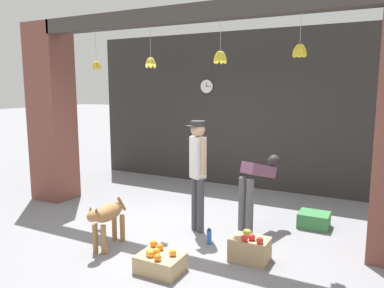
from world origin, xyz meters
TOP-DOWN VIEW (x-y plane):
  - ground_plane at (0.00, 0.00)m, footprint 60.00×60.00m
  - shop_back_wall at (0.00, 2.80)m, footprint 7.17×0.12m
  - shop_pillar_left at (-2.94, 0.30)m, footprint 0.70×0.60m
  - storefront_awning at (0.02, 0.12)m, footprint 5.27×0.26m
  - dog at (-0.52, -1.05)m, footprint 0.26×0.82m
  - shopkeeper at (0.29, 0.04)m, footprint 0.31×0.31m
  - worker_stooping at (1.05, 0.47)m, footprint 0.45×0.82m
  - fruit_crate_oranges at (0.46, -1.29)m, footprint 0.52×0.41m
  - fruit_crate_apples at (1.30, -0.53)m, footprint 0.47×0.35m
  - produce_box_green at (1.82, 1.00)m, footprint 0.45×0.39m
  - water_bottle at (0.65, -0.32)m, footprint 0.07×0.07m
  - wall_clock at (-0.84, 2.73)m, footprint 0.31×0.03m

SIDE VIEW (x-z plane):
  - ground_plane at x=0.00m, z-range 0.00..0.00m
  - water_bottle at x=0.65m, z-range -0.01..0.22m
  - produce_box_green at x=1.82m, z-range 0.00..0.23m
  - fruit_crate_oranges at x=0.46m, z-range -0.03..0.26m
  - fruit_crate_apples at x=1.30m, z-range -0.03..0.34m
  - dog at x=-0.52m, z-range 0.12..0.77m
  - worker_stooping at x=1.05m, z-range 0.19..1.29m
  - shopkeeper at x=0.29m, z-range 0.15..1.81m
  - shop_back_wall at x=0.00m, z-range 0.00..3.30m
  - shop_pillar_left at x=-2.94m, z-range 0.00..3.30m
  - wall_clock at x=-0.84m, z-range 2.00..2.31m
  - storefront_awning at x=0.02m, z-range 2.70..3.58m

